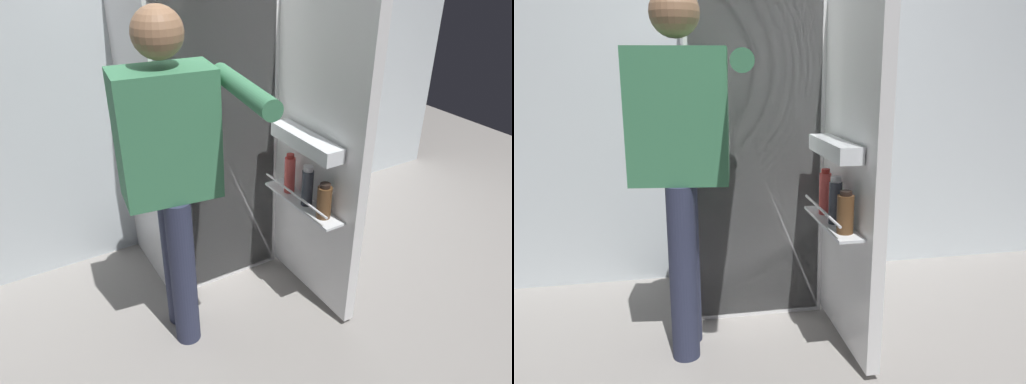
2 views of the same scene
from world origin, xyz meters
The scene contains 4 objects.
ground_plane centered at (0.00, 0.00, 0.00)m, with size 6.81×6.81×0.00m, color gray.
kitchen_wall centered at (0.00, 0.89, 1.21)m, with size 4.40×0.10×2.42m, color silver.
refrigerator centered at (0.03, 0.48, 0.81)m, with size 0.73×1.25×1.62m.
person centered at (-0.36, 0.00, 0.93)m, with size 0.52×0.74×1.57m.
Camera 2 is at (-0.40, -2.14, 1.25)m, focal length 35.65 mm.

